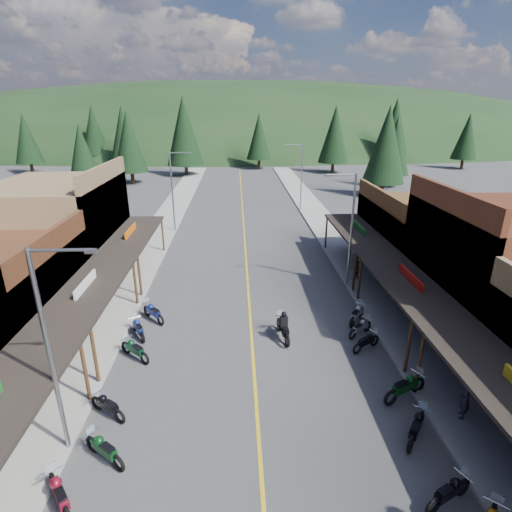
{
  "coord_description": "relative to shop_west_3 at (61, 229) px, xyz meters",
  "views": [
    {
      "loc": [
        -0.69,
        -17.76,
        12.0
      ],
      "look_at": [
        0.48,
        6.29,
        3.0
      ],
      "focal_mm": 28.0,
      "sensor_mm": 36.0,
      "label": 1
    }
  ],
  "objects": [
    {
      "name": "ground",
      "position": [
        13.78,
        -11.3,
        -3.52
      ],
      "size": [
        220.0,
        220.0,
        0.0
      ],
      "primitive_type": "plane",
      "color": "#38383A",
      "rests_on": "ground"
    },
    {
      "name": "centerline",
      "position": [
        13.78,
        8.7,
        -3.51
      ],
      "size": [
        0.15,
        90.0,
        0.01
      ],
      "primitive_type": "cube",
      "color": "gold",
      "rests_on": "ground"
    },
    {
      "name": "sidewalk_west",
      "position": [
        5.08,
        8.7,
        -3.44
      ],
      "size": [
        3.4,
        94.0,
        0.15
      ],
      "primitive_type": "cube",
      "color": "gray",
      "rests_on": "ground"
    },
    {
      "name": "sidewalk_east",
      "position": [
        22.48,
        8.7,
        -3.44
      ],
      "size": [
        3.4,
        94.0,
        0.15
      ],
      "primitive_type": "cube",
      "color": "gray",
      "rests_on": "ground"
    },
    {
      "name": "shop_west_3",
      "position": [
        0.0,
        0.0,
        0.0
      ],
      "size": [
        10.9,
        10.2,
        8.2
      ],
      "color": "brown",
      "rests_on": "ground"
    },
    {
      "name": "shop_east_2",
      "position": [
        27.57,
        -9.6,
        -0.0
      ],
      "size": [
        10.9,
        9.0,
        8.2
      ],
      "color": "#562B19",
      "rests_on": "ground"
    },
    {
      "name": "shop_east_3",
      "position": [
        27.54,
        0.0,
        -0.99
      ],
      "size": [
        10.9,
        10.2,
        6.2
      ],
      "color": "#4C2D16",
      "rests_on": "ground"
    },
    {
      "name": "streetlight_0",
      "position": [
        6.83,
        -17.3,
        0.94
      ],
      "size": [
        2.16,
        0.18,
        8.0
      ],
      "color": "gray",
      "rests_on": "ground"
    },
    {
      "name": "streetlight_1",
      "position": [
        6.83,
        10.7,
        0.94
      ],
      "size": [
        2.16,
        0.18,
        8.0
      ],
      "color": "gray",
      "rests_on": "ground"
    },
    {
      "name": "streetlight_2",
      "position": [
        20.74,
        -3.3,
        0.94
      ],
      "size": [
        2.16,
        0.18,
        8.0
      ],
      "color": "gray",
      "rests_on": "ground"
    },
    {
      "name": "streetlight_3",
      "position": [
        20.74,
        18.7,
        0.94
      ],
      "size": [
        2.16,
        0.18,
        8.0
      ],
      "color": "gray",
      "rests_on": "ground"
    },
    {
      "name": "ridge_hill",
      "position": [
        13.78,
        123.7,
        -3.52
      ],
      "size": [
        310.0,
        140.0,
        60.0
      ],
      "primitive_type": "ellipsoid",
      "color": "black",
      "rests_on": "ground"
    },
    {
      "name": "pine_0",
      "position": [
        -26.22,
        50.7,
        2.96
      ],
      "size": [
        5.04,
        5.04,
        11.0
      ],
      "color": "black",
      "rests_on": "ground"
    },
    {
      "name": "pine_1",
      "position": [
        -10.22,
        58.7,
        3.72
      ],
      "size": [
        5.88,
        5.88,
        12.5
      ],
      "color": "black",
      "rests_on": "ground"
    },
    {
      "name": "pine_2",
      "position": [
        3.78,
        46.7,
        4.47
      ],
      "size": [
        6.72,
        6.72,
        14.0
      ],
      "color": "black",
      "rests_on": "ground"
    },
    {
      "name": "pine_3",
      "position": [
        17.78,
        54.7,
        2.96
      ],
      "size": [
        5.04,
        5.04,
        11.0
      ],
      "color": "black",
      "rests_on": "ground"
    },
    {
      "name": "pine_4",
      "position": [
        31.78,
        48.7,
        3.72
      ],
      "size": [
        5.88,
        5.88,
        12.5
      ],
      "color": "black",
      "rests_on": "ground"
    },
    {
      "name": "pine_5",
      "position": [
        47.78,
        60.7,
        4.47
      ],
      "size": [
        6.72,
        6.72,
        14.0
      ],
      "color": "black",
      "rests_on": "ground"
    },
    {
      "name": "pine_6",
      "position": [
        59.78,
        52.7,
        2.96
      ],
      "size": [
        5.04,
        5.04,
        11.0
      ],
      "color": "black",
      "rests_on": "ground"
    },
    {
      "name": "pine_7",
      "position": [
        -18.22,
        64.7,
        3.72
      ],
      "size": [
        5.88,
        5.88,
        12.5
      ],
      "color": "black",
      "rests_on": "ground"
    },
    {
      "name": "pine_8",
      "position": [
        -8.22,
        28.7,
        2.46
      ],
      "size": [
        4.48,
        4.48,
        10.0
      ],
      "color": "black",
      "rests_on": "ground"
    },
    {
      "name": "pine_9",
      "position": [
        37.78,
        33.7,
        2.86
      ],
      "size": [
        4.93,
        4.93,
        10.8
      ],
      "color": "black",
      "rests_on": "ground"
    },
    {
      "name": "pine_10",
      "position": [
        -4.22,
        38.7,
        3.27
      ],
      "size": [
        5.38,
        5.38,
        11.6
      ],
      "color": "black",
      "rests_on": "ground"
    },
    {
      "name": "pine_11",
      "position": [
        33.78,
        26.7,
        3.67
      ],
      "size": [
        5.82,
        5.82,
        12.4
      ],
      "color": "black",
      "rests_on": "ground"
    },
    {
      "name": "bike_west_4",
      "position": [
        7.36,
        -19.65,
        -2.91
      ],
      "size": [
        1.85,
        2.11,
        1.21
      ],
      "primitive_type": null,
      "rotation": [
        0.0,
        0.0,
        0.65
      ],
      "color": "maroon",
      "rests_on": "ground"
    },
    {
      "name": "bike_west_5",
      "position": [
        8.21,
        -17.9,
        -2.93
      ],
      "size": [
        2.06,
        1.79,
        1.18
      ],
      "primitive_type": null,
      "rotation": [
        0.0,
        0.0,
        0.93
      ],
      "color": "#0C3C17",
      "rests_on": "ground"
    },
    {
      "name": "bike_west_6",
      "position": [
        7.65,
        -15.64,
        -2.95
      ],
      "size": [
        2.02,
        1.7,
        1.14
      ],
      "primitive_type": null,
      "rotation": [
        0.0,
        0.0,
        0.95
      ],
      "color": "black",
      "rests_on": "ground"
    },
    {
      "name": "bike_west_7",
      "position": [
        7.82,
        -11.63,
        -2.91
      ],
      "size": [
        2.07,
        1.92,
        1.21
      ],
      "primitive_type": null,
      "rotation": [
        0.0,
        0.0,
        0.86
      ],
      "color": "#0B3A22",
      "rests_on": "ground"
    },
    {
      "name": "bike_west_8",
      "position": [
        7.53,
        -9.51,
        -2.95
      ],
      "size": [
        1.55,
        2.07,
        1.14
      ],
      "primitive_type": null,
      "rotation": [
        0.0,
        0.0,
        0.51
      ],
      "color": "navy",
      "rests_on": "ground"
    },
    {
      "name": "bike_west_9",
      "position": [
        8.01,
        -7.75,
        -2.91
      ],
      "size": [
        1.94,
        2.07,
        1.22
      ],
      "primitive_type": null,
      "rotation": [
        0.0,
        0.0,
        0.72
      ],
      "color": "navy",
      "rests_on": "ground"
    },
    {
      "name": "bike_east_4",
      "position": [
        19.69,
        -20.13,
        -2.96
      ],
      "size": [
        2.07,
        1.45,
        1.13
      ],
      "primitive_type": null,
      "rotation": [
        0.0,
        0.0,
        -1.12
      ],
      "color": "black",
      "rests_on": "ground"
    },
    {
      "name": "bike_east_5",
      "position": [
        19.8,
        -17.42,
        -2.91
      ],
      "size": [
        1.85,
        2.12,
        1.21
      ],
      "primitive_type": null,
      "rotation": [
        0.0,
        0.0,
        -0.65
      ],
      "color": "black",
      "rests_on": "ground"
    },
    {
      "name": "bike_east_6",
      "position": [
        20.26,
        -15.19,
        -2.85
      ],
      "size": [
        2.45,
        1.73,
        1.34
      ],
      "primitive_type": null,
      "rotation": [
        0.0,
        0.0,
        -1.12
      ],
      "color": "#0C4013",
      "rests_on": "ground"
    },
    {
      "name": "bike_east_7",
      "position": [
        19.74,
        -11.38,
        -2.98
      ],
      "size": [
        1.93,
        1.52,
        1.08
      ],
      "primitive_type": null,
      "rotation": [
        0.0,
        0.0,
        -1.02
      ],
      "color": "black",
      "rests_on": "ground"
    },
    {
      "name": "bike_east_8",
      "position": [
        19.85,
        -9.95,
        -2.99
      ],
      "size": [
        1.86,
        1.63,
        1.07
      ],
      "primitive_type": null,
      "rotation": [
        0.0,
        0.0,
        -0.92
      ],
      "color": "gray",
      "rests_on": "ground"
    },
    {
      "name": "bike_east_9",
      "position": [
        20.06,
        -8.54,
        -2.93
      ],
      "size": [
        1.78,
        2.09,
        1.19
      ],
      "primitive_type": null,
      "rotation": [
        0.0,
        0.0,
        -0.63
      ],
      "color": "#A2A2A7",
      "rests_on": "ground"
    },
    {
      "name": "rider_on_bike",
      "position": [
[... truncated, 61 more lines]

